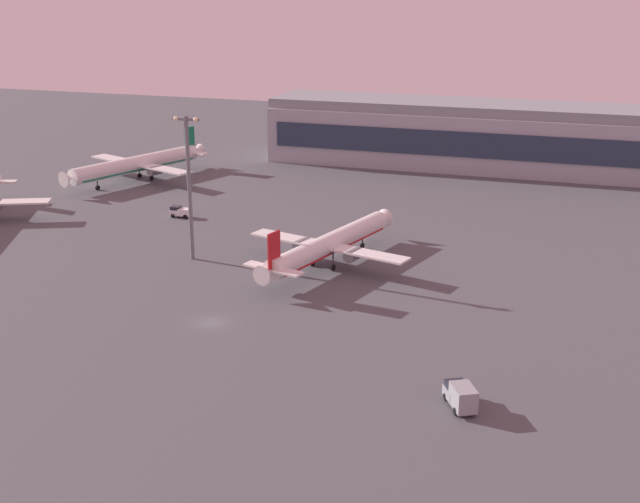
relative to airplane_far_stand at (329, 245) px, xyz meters
name	(u,v)px	position (x,y,z in m)	size (l,w,h in m)	color
ground_plane	(212,323)	(-8.29, -28.74, -3.71)	(416.00, 416.00, 0.00)	#4C4C51
terminal_building	(544,139)	(29.08, 85.40, 4.38)	(138.56, 22.40, 16.40)	#9EA3AD
airplane_far_stand	(329,245)	(0.00, 0.00, 0.00)	(29.59, 37.69, 9.82)	silver
airplane_taxiway_distant	(138,164)	(-61.77, 45.13, 0.31)	(31.46, 39.92, 10.64)	silver
catering_truck	(461,395)	(29.08, -42.55, -2.13)	(4.74, 6.09, 3.05)	gray
cargo_loader	(180,212)	(-37.67, 19.27, -2.53)	(4.23, 2.18, 2.25)	white
apron_light_west	(189,179)	(-23.46, -3.99, 10.53)	(4.80, 0.90, 24.84)	slate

